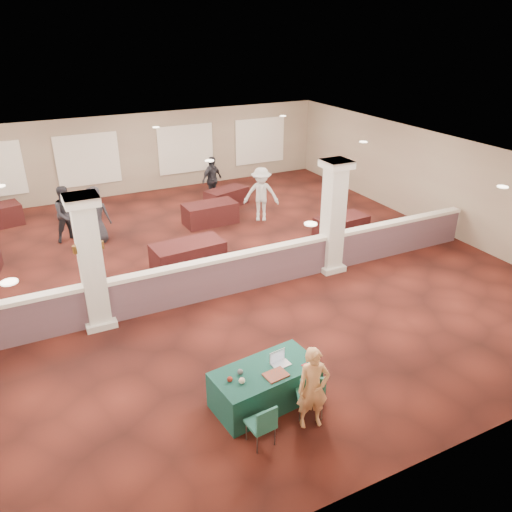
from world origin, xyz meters
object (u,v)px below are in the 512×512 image
far_table_front_center (188,256)px  far_table_front_right (341,227)px  woman (313,388)px  attendee_a (67,214)px  far_table_back_right (226,197)px  conf_chair_side (263,423)px  far_table_back_center (210,213)px  attendee_d (96,215)px  conf_chair_main (311,391)px  near_table (265,385)px  attendee_b (261,194)px  attendee_c (212,180)px

far_table_front_center → far_table_front_right: size_ratio=1.16×
woman → attendee_a: (-2.66, 10.47, 0.12)m
far_table_back_right → conf_chair_side: bearing=-110.4°
far_table_back_center → attendee_d: size_ratio=1.00×
far_table_front_center → woman: bearing=-90.8°
conf_chair_main → near_table: bearing=148.2°
far_table_front_center → attendee_b: size_ratio=1.05×
far_table_back_right → attendee_c: attendee_c is taller
attendee_b → far_table_front_center: bearing=-116.3°
woman → attendee_b: attendee_b is taller
near_table → woman: size_ratio=1.24×
far_table_front_right → far_table_back_right: (-2.17, 4.53, -0.02)m
far_table_back_right → attendee_c: (-0.32, 0.63, 0.57)m
attendee_b → woman: bearing=-83.4°
attendee_d → conf_chair_main: bearing=130.1°
conf_chair_main → far_table_back_right: conf_chair_main is taller
attendee_b → far_table_back_right: bearing=132.5°
conf_chair_main → attendee_c: (2.84, 11.80, 0.33)m
woman → far_table_front_center: woman is taller
far_table_front_right → far_table_back_center: 4.58m
woman → far_table_back_center: (1.97, 9.83, -0.42)m
conf_chair_side → woman: 1.04m
attendee_c → attendee_d: size_ratio=0.98×
far_table_front_center → attendee_c: attendee_c is taller
far_table_front_right → attendee_c: 5.76m
attendee_a → attendee_c: (5.57, 1.50, -0.01)m
far_table_front_right → attendee_c: attendee_c is taller
far_table_front_center → attendee_d: bearing=121.4°
far_table_front_right → attendee_c: (-2.50, 5.17, 0.55)m
woman → attendee_d: attendee_d is taller
conf_chair_main → far_table_front_right: (5.34, 6.63, -0.22)m
conf_chair_main → far_table_front_center: 6.60m
conf_chair_main → far_table_back_center: (1.90, 9.66, -0.20)m
attendee_b → attendee_a: bearing=-161.5°
far_table_front_center → far_table_back_right: (3.15, 4.57, -0.08)m
far_table_front_right → attendee_a: (-8.07, 3.67, 0.56)m
far_table_front_right → conf_chair_side: bearing=-133.0°
attendee_a → attendee_d: size_ratio=0.99×
conf_chair_main → far_table_back_center: conf_chair_main is taller
attendee_c → far_table_front_right: bearing=-91.4°
attendee_d → near_table: bearing=127.7°
far_table_back_center → attendee_a: bearing=172.1°
near_table → far_table_front_center: size_ratio=0.97×
far_table_front_center → far_table_back_center: 3.59m
conf_chair_main → attendee_c: bearing=97.1°
attendee_c → far_table_front_center: bearing=-145.8°
far_table_front_center → attendee_a: (-2.75, 3.70, 0.50)m
far_table_back_center → far_table_back_right: size_ratio=1.13×
attendee_d → attendee_a: bearing=-3.2°
near_table → conf_chair_main: bearing=-59.2°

